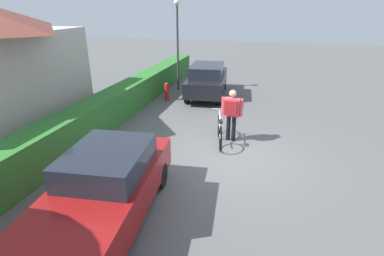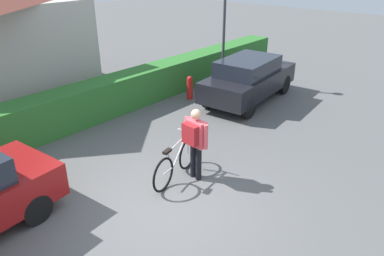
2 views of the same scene
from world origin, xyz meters
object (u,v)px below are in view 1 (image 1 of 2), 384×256
parked_car_far (207,79)px  person_rider (232,111)px  fire_hydrant (167,91)px  street_lamp (177,33)px  parked_car_near (105,189)px  bicycle (220,131)px

parked_car_far → person_rider: (-4.85, -1.80, 0.21)m
fire_hydrant → street_lamp: bearing=1.5°
parked_car_near → person_rider: bearing=-22.1°
parked_car_near → bicycle: bearing=-19.8°
bicycle → person_rider: (0.28, -0.30, 0.59)m
street_lamp → fire_hydrant: size_ratio=5.27×
fire_hydrant → bicycle: bearing=-142.0°
bicycle → person_rider: 0.71m
parked_car_near → bicycle: parked_car_near is taller
parked_car_near → parked_car_far: 9.32m
parked_car_far → person_rider: 5.18m
bicycle → fire_hydrant: 5.02m
person_rider → fire_hydrant: bearing=42.7°
bicycle → fire_hydrant: bearing=38.0°
street_lamp → fire_hydrant: (-1.92, -0.05, -2.34)m
parked_car_near → street_lamp: size_ratio=1.03×
street_lamp → parked_car_near: bearing=-170.8°
parked_car_far → bicycle: (-5.12, -1.50, -0.38)m
person_rider → street_lamp: street_lamp is taller
person_rider → fire_hydrant: person_rider is taller
parked_car_far → fire_hydrant: (-1.17, 1.60, -0.37)m
bicycle → person_rider: size_ratio=1.07×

